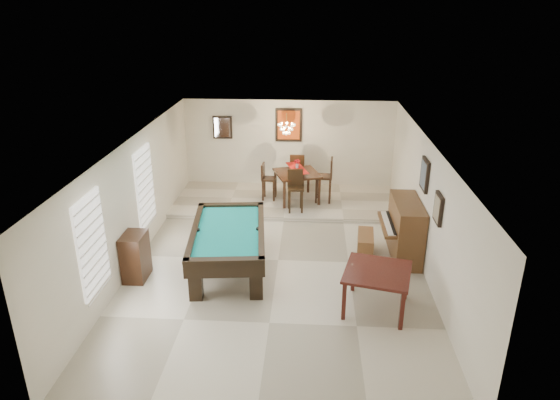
# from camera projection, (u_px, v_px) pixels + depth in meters

# --- Properties ---
(ground_plane) EXTENTS (6.00, 9.00, 0.02)m
(ground_plane) POSITION_uv_depth(u_px,v_px,m) (278.00, 260.00, 10.70)
(ground_plane) COLOR beige
(wall_back) EXTENTS (6.00, 0.04, 2.60)m
(wall_back) POSITION_uv_depth(u_px,v_px,m) (289.00, 145.00, 14.38)
(wall_back) COLOR silver
(wall_back) RESTS_ON ground_plane
(wall_front) EXTENTS (6.00, 0.04, 2.60)m
(wall_front) POSITION_uv_depth(u_px,v_px,m) (253.00, 344.00, 6.04)
(wall_front) COLOR silver
(wall_front) RESTS_ON ground_plane
(wall_left) EXTENTS (0.04, 9.00, 2.60)m
(wall_left) POSITION_uv_depth(u_px,v_px,m) (135.00, 201.00, 10.39)
(wall_left) COLOR silver
(wall_left) RESTS_ON ground_plane
(wall_right) EXTENTS (0.04, 9.00, 2.60)m
(wall_right) POSITION_uv_depth(u_px,v_px,m) (427.00, 208.00, 10.03)
(wall_right) COLOR silver
(wall_right) RESTS_ON ground_plane
(ceiling) EXTENTS (6.00, 9.00, 0.04)m
(ceiling) POSITION_uv_depth(u_px,v_px,m) (278.00, 143.00, 9.73)
(ceiling) COLOR white
(ceiling) RESTS_ON wall_back
(dining_step) EXTENTS (6.00, 2.50, 0.12)m
(dining_step) POSITION_uv_depth(u_px,v_px,m) (286.00, 201.00, 13.69)
(dining_step) COLOR beige
(dining_step) RESTS_ON ground_plane
(window_left_front) EXTENTS (0.06, 1.00, 1.70)m
(window_left_front) POSITION_uv_depth(u_px,v_px,m) (92.00, 244.00, 8.32)
(window_left_front) COLOR white
(window_left_front) RESTS_ON wall_left
(window_left_rear) EXTENTS (0.06, 1.00, 1.70)m
(window_left_rear) POSITION_uv_depth(u_px,v_px,m) (145.00, 186.00, 10.91)
(window_left_rear) COLOR white
(window_left_rear) RESTS_ON wall_left
(pool_table) EXTENTS (1.73, 2.82, 0.89)m
(pool_table) POSITION_uv_depth(u_px,v_px,m) (229.00, 250.00, 10.17)
(pool_table) COLOR black
(pool_table) RESTS_ON ground_plane
(square_table) EXTENTS (1.36, 1.36, 0.78)m
(square_table) POSITION_uv_depth(u_px,v_px,m) (376.00, 290.00, 8.88)
(square_table) COLOR #37120D
(square_table) RESTS_ON ground_plane
(upright_piano) EXTENTS (0.85, 1.52, 1.26)m
(upright_piano) POSITION_uv_depth(u_px,v_px,m) (398.00, 229.00, 10.65)
(upright_piano) COLOR brown
(upright_piano) RESTS_ON ground_plane
(piano_bench) EXTENTS (0.41, 0.89, 0.48)m
(piano_bench) POSITION_uv_depth(u_px,v_px,m) (365.00, 244.00, 10.87)
(piano_bench) COLOR brown
(piano_bench) RESTS_ON ground_plane
(apothecary_chest) EXTENTS (0.42, 0.64, 0.95)m
(apothecary_chest) POSITION_uv_depth(u_px,v_px,m) (135.00, 256.00, 9.85)
(apothecary_chest) COLOR black
(apothecary_chest) RESTS_ON ground_plane
(dining_table) EXTENTS (1.38, 1.38, 0.91)m
(dining_table) POSITION_uv_depth(u_px,v_px,m) (297.00, 184.00, 13.44)
(dining_table) COLOR black
(dining_table) RESTS_ON dining_step
(flower_vase) EXTENTS (0.16, 0.16, 0.25)m
(flower_vase) POSITION_uv_depth(u_px,v_px,m) (297.00, 164.00, 13.23)
(flower_vase) COLOR red
(flower_vase) RESTS_ON dining_table
(dining_chair_south) EXTENTS (0.44, 0.44, 1.07)m
(dining_chair_south) POSITION_uv_depth(u_px,v_px,m) (295.00, 191.00, 12.71)
(dining_chair_south) COLOR black
(dining_chair_south) RESTS_ON dining_step
(dining_chair_north) EXTENTS (0.42, 0.42, 1.09)m
(dining_chair_north) POSITION_uv_depth(u_px,v_px,m) (297.00, 172.00, 14.14)
(dining_chair_north) COLOR black
(dining_chair_north) RESTS_ON dining_step
(dining_chair_west) EXTENTS (0.40, 0.40, 1.00)m
(dining_chair_west) POSITION_uv_depth(u_px,v_px,m) (269.00, 182.00, 13.49)
(dining_chair_west) COLOR black
(dining_chair_west) RESTS_ON dining_step
(dining_chair_east) EXTENTS (0.48, 0.48, 1.21)m
(dining_chair_east) POSITION_uv_depth(u_px,v_px,m) (324.00, 180.00, 13.31)
(dining_chair_east) COLOR black
(dining_chair_east) RESTS_ON dining_step
(chandelier) EXTENTS (0.44, 0.44, 0.60)m
(chandelier) POSITION_uv_depth(u_px,v_px,m) (286.00, 125.00, 12.84)
(chandelier) COLOR #FFE5B2
(chandelier) RESTS_ON ceiling
(back_painting) EXTENTS (0.75, 0.06, 0.95)m
(back_painting) POSITION_uv_depth(u_px,v_px,m) (289.00, 125.00, 14.12)
(back_painting) COLOR #D84C14
(back_painting) RESTS_ON wall_back
(back_mirror) EXTENTS (0.55, 0.06, 0.65)m
(back_mirror) POSITION_uv_depth(u_px,v_px,m) (223.00, 127.00, 14.27)
(back_mirror) COLOR white
(back_mirror) RESTS_ON wall_back
(right_picture_upper) EXTENTS (0.06, 0.55, 0.65)m
(right_picture_upper) POSITION_uv_depth(u_px,v_px,m) (425.00, 175.00, 10.09)
(right_picture_upper) COLOR slate
(right_picture_upper) RESTS_ON wall_right
(right_picture_lower) EXTENTS (0.06, 0.45, 0.55)m
(right_picture_lower) POSITION_uv_depth(u_px,v_px,m) (438.00, 209.00, 8.96)
(right_picture_lower) COLOR gray
(right_picture_lower) RESTS_ON wall_right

